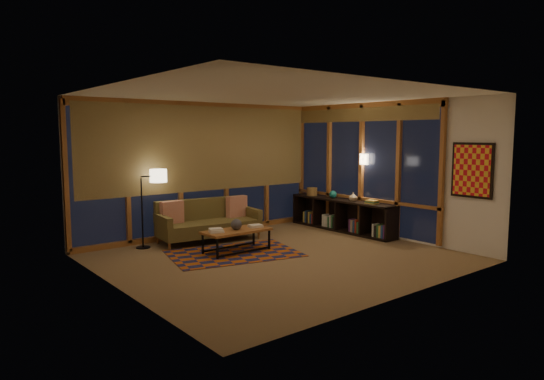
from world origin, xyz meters
TOP-DOWN VIEW (x-y plane):
  - floor at (0.00, 0.00)m, footprint 5.50×5.00m
  - ceiling at (0.00, 0.00)m, footprint 5.50×5.00m
  - walls at (0.00, 0.00)m, footprint 5.51×5.01m
  - window_wall_back at (0.00, 2.43)m, footprint 5.30×0.16m
  - window_wall_right at (2.68, 0.60)m, footprint 0.16×3.70m
  - wall_art at (2.71, -1.85)m, footprint 0.06×0.74m
  - wall_sconce at (2.62, 0.45)m, footprint 0.12×0.18m
  - sofa at (-0.27, 1.82)m, footprint 2.01×1.01m
  - pillow_left at (-0.93, 2.04)m, footprint 0.44×0.15m
  - pillow_right at (0.43, 1.89)m, footprint 0.45×0.17m
  - area_rug at (-0.46, 0.70)m, footprint 2.45×1.92m
  - coffee_table at (-0.35, 0.76)m, footprint 1.21×0.57m
  - book_stack_a at (-0.76, 0.78)m, footprint 0.32×0.29m
  - book_stack_b at (0.04, 0.73)m, footprint 0.27×0.23m
  - ceramic_pot at (-0.36, 0.76)m, footprint 0.23×0.23m
  - floor_lamp at (-1.50, 2.09)m, footprint 0.49×0.32m
  - bookshelf at (2.49, 0.94)m, footprint 0.40×2.69m
  - basket at (2.47, 1.84)m, footprint 0.29×0.29m
  - teal_bowl at (2.49, 1.19)m, footprint 0.18×0.18m
  - vase at (2.49, 0.61)m, footprint 0.18×0.18m
  - shelf_book_stack at (2.49, 0.11)m, footprint 0.20×0.26m

SIDE VIEW (x-z plane):
  - floor at x=0.00m, z-range -0.01..0.01m
  - area_rug at x=-0.46m, z-range 0.00..0.01m
  - coffee_table at x=-0.35m, z-range 0.00..0.40m
  - bookshelf at x=2.49m, z-range 0.00..0.67m
  - sofa at x=-0.27m, z-range 0.00..0.79m
  - book_stack_b at x=0.04m, z-range 0.40..0.45m
  - book_stack_a at x=-0.76m, z-range 0.40..0.48m
  - ceramic_pot at x=-0.36m, z-range 0.40..0.60m
  - pillow_left at x=-0.93m, z-range 0.40..0.83m
  - pillow_right at x=0.43m, z-range 0.40..0.83m
  - shelf_book_stack at x=2.49m, z-range 0.67..0.74m
  - floor_lamp at x=-1.50m, z-range 0.00..1.43m
  - teal_bowl at x=2.49m, z-range 0.67..0.84m
  - basket at x=2.47m, z-range 0.67..0.85m
  - vase at x=2.49m, z-range 0.67..0.86m
  - walls at x=0.00m, z-range 0.00..2.70m
  - window_wall_back at x=0.00m, z-range 0.05..2.65m
  - window_wall_right at x=2.68m, z-range 0.05..2.65m
  - wall_art at x=2.71m, z-range 0.98..1.92m
  - wall_sconce at x=2.62m, z-range 1.44..1.66m
  - ceiling at x=0.00m, z-range 2.70..2.71m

